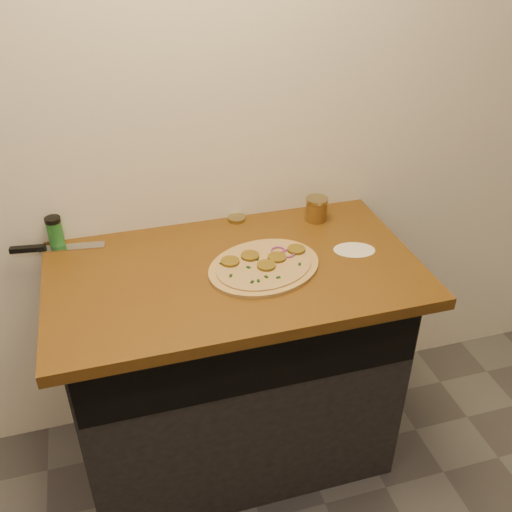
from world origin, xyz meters
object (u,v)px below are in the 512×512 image
object	(u,v)px
spice_shaker	(55,231)
chefs_knife	(49,248)
salsa_jar	(316,209)
pizza	(264,265)

from	to	relation	value
spice_shaker	chefs_knife	bearing A→B (deg)	-140.79
salsa_jar	spice_shaker	distance (m)	0.92
chefs_knife	spice_shaker	world-z (taller)	spice_shaker
spice_shaker	pizza	bearing A→B (deg)	-27.24
chefs_knife	spice_shaker	size ratio (longest dim) A/B	2.93
salsa_jar	spice_shaker	xyz separation A→B (m)	(-0.92, 0.08, 0.01)
pizza	chefs_knife	xyz separation A→B (m)	(-0.67, 0.31, -0.00)
salsa_jar	pizza	bearing A→B (deg)	-137.20
pizza	salsa_jar	bearing A→B (deg)	42.80
chefs_knife	spice_shaker	distance (m)	0.06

